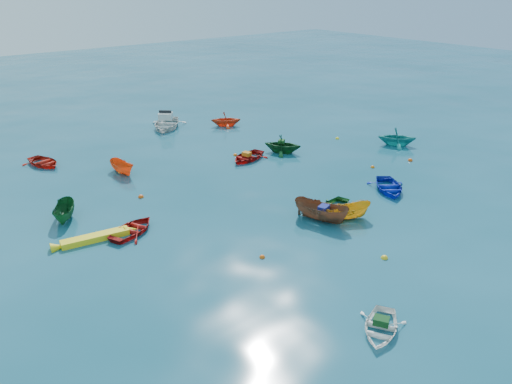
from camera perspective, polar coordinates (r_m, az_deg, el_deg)
ground at (r=28.54m, az=6.29°, el=-3.88°), size 160.00×160.00×0.00m
dinghy_white_near at (r=21.29m, az=13.97°, el=-15.18°), size 3.33×3.05×0.56m
sampan_brown_mid at (r=29.24m, az=7.39°, el=-3.23°), size 2.30×3.66×1.32m
dinghy_blue_se at (r=34.12m, az=14.90°, el=0.18°), size 4.08×4.23×0.72m
sampan_yellow_mid at (r=29.61m, az=10.27°, el=-3.07°), size 3.08×2.22×1.12m
dinghy_green_e at (r=30.71m, az=8.82°, el=-1.95°), size 3.25×2.70×0.58m
dinghy_cyan_se at (r=43.52m, az=15.72°, el=5.17°), size 3.98×4.02×1.60m
dinghy_red_nw at (r=28.50m, az=-13.87°, el=-4.51°), size 3.68×3.24×0.63m
sampan_orange_n at (r=37.11m, az=-14.97°, el=2.09°), size 1.17×2.78×1.05m
dinghy_green_n at (r=40.19m, az=3.04°, el=4.53°), size 3.75×3.85×1.54m
dinghy_red_ne at (r=38.56m, az=-0.98°, el=3.73°), size 3.81×3.18×0.68m
dinghy_red_far at (r=40.65m, az=-23.06°, el=2.85°), size 2.99×3.68×0.67m
dinghy_orange_far at (r=47.52m, az=-3.44°, el=7.54°), size 3.59×3.48×1.45m
sampan_green_far at (r=31.18m, az=-20.91°, el=-2.92°), size 2.28×2.99×1.09m
kayak_yellow at (r=28.25m, az=-17.84°, el=-5.27°), size 4.31×1.32×0.44m
motorboat_white at (r=47.61m, az=-10.20°, el=7.24°), size 5.56×5.70×1.57m
tarp_green_a at (r=21.11m, az=14.12°, el=-14.10°), size 0.70×0.76×0.29m
tarp_blue_a at (r=28.82m, az=7.74°, el=-1.85°), size 0.77×0.67×0.31m
tarp_green_b at (r=39.92m, az=2.92°, el=5.78°), size 0.72×0.68×0.28m
tarp_orange_b at (r=38.32m, az=-1.07°, el=4.38°), size 0.63×0.73×0.30m
buoy_or_a at (r=25.35m, az=0.71°, el=-7.50°), size 0.29×0.29×0.29m
buoy_ye_a at (r=26.10m, az=14.46°, el=-7.35°), size 0.36×0.36×0.36m
buoy_or_b at (r=37.93m, az=13.18°, el=2.74°), size 0.31×0.31×0.31m
buoy_or_c at (r=32.78m, az=-13.01°, el=-0.60°), size 0.36×0.36×0.36m
buoy_ye_c at (r=31.12m, az=10.05°, el=-1.68°), size 0.31×0.31×0.31m
buoy_or_d at (r=40.08m, az=17.20°, el=3.43°), size 0.37×0.37×0.37m
buoy_ye_d at (r=37.32m, az=-15.19°, el=2.19°), size 0.37×0.37×0.37m
buoy_or_e at (r=39.52m, az=-2.39°, el=4.21°), size 0.32×0.32×0.32m
buoy_ye_e at (r=44.16m, az=9.27°, el=6.02°), size 0.32×0.32×0.32m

